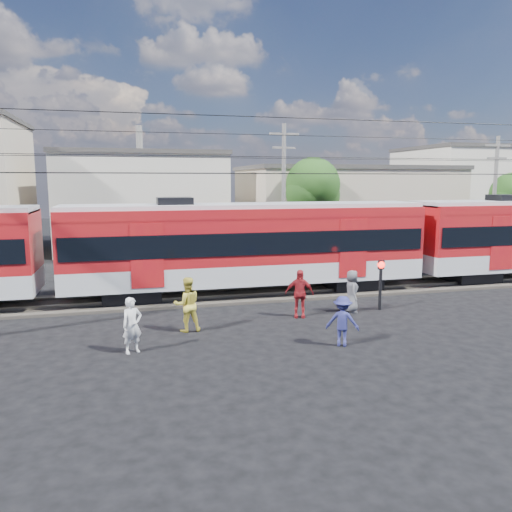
# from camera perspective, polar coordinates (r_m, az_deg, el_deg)

# --- Properties ---
(ground) EXTENTS (120.00, 120.00, 0.00)m
(ground) POSITION_cam_1_polar(r_m,az_deg,el_deg) (14.94, -1.71, -11.72)
(ground) COLOR black
(ground) RESTS_ON ground
(track_bed) EXTENTS (70.00, 3.40, 0.12)m
(track_bed) POSITION_cam_1_polar(r_m,az_deg,el_deg) (22.48, -6.21, -4.62)
(track_bed) COLOR #2D2823
(track_bed) RESTS_ON ground
(rail_near) EXTENTS (70.00, 0.12, 0.12)m
(rail_near) POSITION_cam_1_polar(r_m,az_deg,el_deg) (21.73, -5.93, -4.75)
(rail_near) COLOR #59544C
(rail_near) RESTS_ON track_bed
(rail_far) EXTENTS (70.00, 0.12, 0.12)m
(rail_far) POSITION_cam_1_polar(r_m,az_deg,el_deg) (23.18, -6.48, -3.92)
(rail_far) COLOR #59544C
(rail_far) RESTS_ON track_bed
(commuter_train) EXTENTS (50.30, 3.08, 4.17)m
(commuter_train) POSITION_cam_1_polar(r_m,az_deg,el_deg) (22.50, -0.48, 1.50)
(commuter_train) COLOR black
(commuter_train) RESTS_ON ground
(building_midwest) EXTENTS (12.24, 12.24, 7.30)m
(building_midwest) POSITION_cam_1_polar(r_m,az_deg,el_deg) (40.72, -12.96, 6.26)
(building_midwest) COLOR beige
(building_midwest) RESTS_ON ground
(building_mideast) EXTENTS (16.32, 10.20, 6.30)m
(building_mideast) POSITION_cam_1_polar(r_m,az_deg,el_deg) (41.40, 10.01, 5.69)
(building_mideast) COLOR #B9A68E
(building_mideast) RESTS_ON ground
(building_east) EXTENTS (10.20, 10.20, 8.30)m
(building_east) POSITION_cam_1_polar(r_m,az_deg,el_deg) (51.98, 22.48, 6.85)
(building_east) COLOR beige
(building_east) RESTS_ON ground
(utility_pole_mid) EXTENTS (1.80, 0.24, 8.50)m
(utility_pole_mid) POSITION_cam_1_polar(r_m,az_deg,el_deg) (30.08, 3.17, 7.37)
(utility_pole_mid) COLOR slate
(utility_pole_mid) RESTS_ON ground
(utility_pole_east) EXTENTS (1.80, 0.24, 8.00)m
(utility_pole_east) POSITION_cam_1_polar(r_m,az_deg,el_deg) (36.03, 25.58, 6.34)
(utility_pole_east) COLOR slate
(utility_pole_east) RESTS_ON ground
(tree_near) EXTENTS (3.82, 3.64, 6.72)m
(tree_near) POSITION_cam_1_polar(r_m,az_deg,el_deg) (34.05, 6.75, 7.69)
(tree_near) COLOR #382619
(tree_near) RESTS_ON ground
(pedestrian_a) EXTENTS (0.74, 0.63, 1.72)m
(pedestrian_a) POSITION_cam_1_polar(r_m,az_deg,el_deg) (15.68, -13.98, -7.70)
(pedestrian_a) COLOR silver
(pedestrian_a) RESTS_ON ground
(pedestrian_b) EXTENTS (0.99, 0.81, 1.91)m
(pedestrian_b) POSITION_cam_1_polar(r_m,az_deg,el_deg) (17.48, -7.87, -5.49)
(pedestrian_b) COLOR gold
(pedestrian_b) RESTS_ON ground
(pedestrian_c) EXTENTS (1.20, 1.02, 1.61)m
(pedestrian_c) POSITION_cam_1_polar(r_m,az_deg,el_deg) (16.09, 9.85, -7.34)
(pedestrian_c) COLOR navy
(pedestrian_c) RESTS_ON ground
(pedestrian_d) EXTENTS (1.17, 0.76, 1.85)m
(pedestrian_d) POSITION_cam_1_polar(r_m,az_deg,el_deg) (19.13, 4.98, -4.29)
(pedestrian_d) COLOR maroon
(pedestrian_d) RESTS_ON ground
(pedestrian_e) EXTENTS (0.72, 0.93, 1.69)m
(pedestrian_e) POSITION_cam_1_polar(r_m,az_deg,el_deg) (20.17, 10.89, -3.98)
(pedestrian_e) COLOR #4B4A4F
(pedestrian_e) RESTS_ON ground
(crossing_signal) EXTENTS (0.30, 0.30, 2.04)m
(crossing_signal) POSITION_cam_1_polar(r_m,az_deg,el_deg) (20.63, 14.06, -2.19)
(crossing_signal) COLOR black
(crossing_signal) RESTS_ON ground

